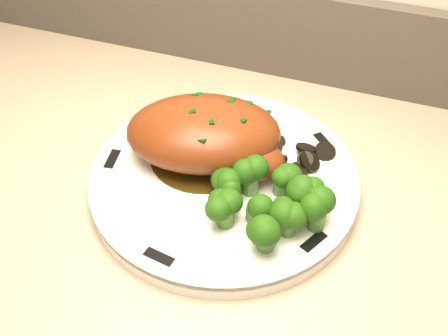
% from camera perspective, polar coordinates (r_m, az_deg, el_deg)
% --- Properties ---
extents(plate, '(0.31, 0.31, 0.02)m').
position_cam_1_polar(plate, '(0.60, 0.00, -1.34)').
color(plate, white).
rests_on(plate, counter).
extents(rim_accent_0, '(0.03, 0.03, 0.00)m').
position_cam_1_polar(rim_accent_0, '(0.64, 10.08, 2.66)').
color(rim_accent_0, black).
rests_on(rim_accent_0, plate).
extents(rim_accent_1, '(0.03, 0.02, 0.00)m').
position_cam_1_polar(rim_accent_1, '(0.68, -1.28, 6.59)').
color(rim_accent_1, black).
rests_on(rim_accent_1, plate).
extents(rim_accent_2, '(0.01, 0.03, 0.00)m').
position_cam_1_polar(rim_accent_2, '(0.62, -11.27, 0.89)').
color(rim_accent_2, black).
rests_on(rim_accent_2, plate).
extents(rim_accent_3, '(0.03, 0.02, 0.00)m').
position_cam_1_polar(rim_accent_3, '(0.52, -6.63, -8.98)').
color(rim_accent_3, black).
rests_on(rim_accent_3, plate).
extents(rim_accent_4, '(0.02, 0.03, 0.00)m').
position_cam_1_polar(rim_accent_4, '(0.54, 9.10, -7.40)').
color(rim_accent_4, black).
rests_on(rim_accent_4, plate).
extents(gravy_pool, '(0.12, 0.12, 0.00)m').
position_cam_1_polar(gravy_pool, '(0.61, -2.02, 1.35)').
color(gravy_pool, '#3D2A0B').
rests_on(gravy_pool, plate).
extents(chicken_breast, '(0.19, 0.15, 0.06)m').
position_cam_1_polar(chicken_breast, '(0.59, -1.58, 3.28)').
color(chicken_breast, brown).
rests_on(chicken_breast, plate).
extents(mushroom_pile, '(0.09, 0.07, 0.02)m').
position_cam_1_polar(mushroom_pile, '(0.60, 5.63, 0.50)').
color(mushroom_pile, black).
rests_on(mushroom_pile, plate).
extents(broccoli_florets, '(0.12, 0.10, 0.04)m').
position_cam_1_polar(broccoli_florets, '(0.54, 4.56, -3.32)').
color(broccoli_florets, '#518237').
rests_on(broccoli_florets, plate).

